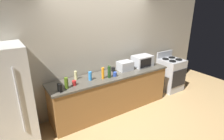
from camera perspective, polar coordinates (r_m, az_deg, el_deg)
ground_plane at (r=4.19m, az=3.10°, el=-14.58°), size 8.00×8.00×0.00m
back_wall at (r=4.24m, az=-3.06°, el=6.06°), size 6.40×0.10×2.70m
counter_run at (r=4.23m, az=0.00°, el=-6.98°), size 2.84×0.64×0.90m
refrigerator at (r=3.48m, az=-29.81°, el=-8.02°), size 0.72×0.73×1.80m
stove_range at (r=5.49m, az=17.75°, el=-1.28°), size 0.60×0.61×1.08m
microwave at (r=4.58m, az=9.45°, el=2.81°), size 0.48×0.35×0.27m
toaster_oven at (r=4.27m, az=4.09°, el=1.33°), size 0.34×0.26×0.21m
cordless_phone at (r=3.38m, az=-15.99°, el=-5.32°), size 0.06×0.11×0.15m
bottle_vinegar at (r=3.82m, az=-11.23°, el=-1.62°), size 0.06×0.06×0.18m
bottle_olive_oil at (r=3.46m, az=-14.05°, el=-3.97°), size 0.07×0.07×0.21m
bottle_spray_cleaner at (r=3.74m, az=-6.85°, el=-1.88°), size 0.07×0.07×0.18m
bottle_wine at (r=3.82m, az=-0.87°, el=-0.59°), size 0.07×0.07×0.26m
bottle_dish_soap at (r=3.78m, az=-2.85°, el=-1.00°), size 0.06×0.06×0.24m
mug_blue at (r=3.92m, az=0.88°, el=-1.30°), size 0.08×0.08×0.09m
mug_black at (r=4.22m, az=0.36°, el=0.26°), size 0.09×0.09×0.09m
mug_red at (r=3.58m, az=-11.71°, el=-3.97°), size 0.08×0.08×0.10m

